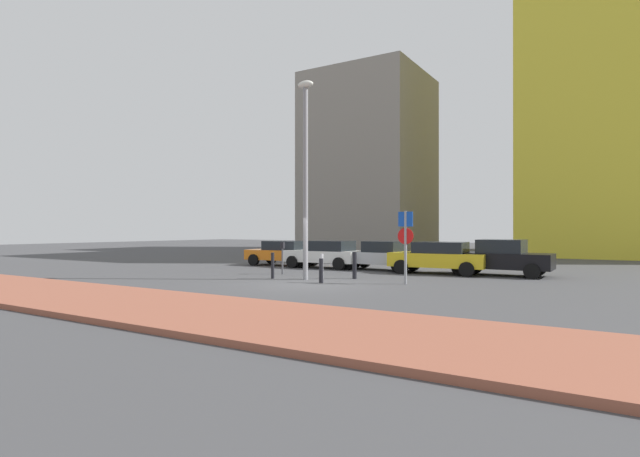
{
  "coord_description": "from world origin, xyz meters",
  "views": [
    {
      "loc": [
        9.79,
        -15.0,
        2.03
      ],
      "look_at": [
        -1.43,
        3.21,
        2.06
      ],
      "focal_mm": 27.34,
      "sensor_mm": 36.0,
      "label": 1
    }
  ],
  "objects_px": {
    "parked_car_white": "(326,254)",
    "street_lamp": "(306,164)",
    "parked_car_yellow": "(439,257)",
    "traffic_bollard_edge": "(355,265)",
    "parked_car_silver": "(381,255)",
    "traffic_bollard_near": "(322,266)",
    "parked_car_orange": "(284,253)",
    "parking_sign_post": "(406,238)",
    "traffic_bollard_mid": "(273,266)",
    "parked_car_black": "(499,257)",
    "traffic_bollard_far": "(321,271)",
    "parking_meter": "(282,254)"
  },
  "relations": [
    {
      "from": "parked_car_black",
      "to": "traffic_bollard_mid",
      "type": "relative_size",
      "value": 4.1
    },
    {
      "from": "traffic_bollard_mid",
      "to": "traffic_bollard_far",
      "type": "bearing_deg",
      "value": -6.89
    },
    {
      "from": "parked_car_yellow",
      "to": "parking_sign_post",
      "type": "bearing_deg",
      "value": -86.58
    },
    {
      "from": "parked_car_white",
      "to": "traffic_bollard_near",
      "type": "distance_m",
      "value": 5.68
    },
    {
      "from": "parked_car_silver",
      "to": "parking_sign_post",
      "type": "bearing_deg",
      "value": -57.33
    },
    {
      "from": "parked_car_orange",
      "to": "parking_sign_post",
      "type": "relative_size",
      "value": 1.59
    },
    {
      "from": "parked_car_yellow",
      "to": "street_lamp",
      "type": "height_order",
      "value": "street_lamp"
    },
    {
      "from": "parked_car_yellow",
      "to": "parked_car_black",
      "type": "relative_size",
      "value": 1.0
    },
    {
      "from": "parked_car_orange",
      "to": "traffic_bollard_edge",
      "type": "distance_m",
      "value": 8.07
    },
    {
      "from": "parked_car_white",
      "to": "parked_car_yellow",
      "type": "xyz_separation_m",
      "value": [
        6.11,
        -0.15,
        0.01
      ]
    },
    {
      "from": "parked_car_white",
      "to": "parked_car_black",
      "type": "distance_m",
      "value": 8.65
    },
    {
      "from": "parked_car_black",
      "to": "parked_car_white",
      "type": "bearing_deg",
      "value": -177.18
    },
    {
      "from": "traffic_bollard_far",
      "to": "traffic_bollard_edge",
      "type": "relative_size",
      "value": 0.84
    },
    {
      "from": "parked_car_yellow",
      "to": "traffic_bollard_near",
      "type": "bearing_deg",
      "value": -124.71
    },
    {
      "from": "parked_car_silver",
      "to": "parking_meter",
      "type": "distance_m",
      "value": 5.27
    },
    {
      "from": "traffic_bollard_far",
      "to": "traffic_bollard_edge",
      "type": "xyz_separation_m",
      "value": [
        0.38,
        2.0,
        0.09
      ]
    },
    {
      "from": "parking_meter",
      "to": "traffic_bollard_far",
      "type": "relative_size",
      "value": 1.57
    },
    {
      "from": "traffic_bollard_mid",
      "to": "parked_car_silver",
      "type": "bearing_deg",
      "value": 71.83
    },
    {
      "from": "parked_car_silver",
      "to": "traffic_bollard_mid",
      "type": "distance_m",
      "value": 6.55
    },
    {
      "from": "parking_meter",
      "to": "street_lamp",
      "type": "height_order",
      "value": "street_lamp"
    },
    {
      "from": "parked_car_white",
      "to": "street_lamp",
      "type": "bearing_deg",
      "value": -66.88
    },
    {
      "from": "parked_car_yellow",
      "to": "parking_sign_post",
      "type": "distance_m",
      "value": 4.88
    },
    {
      "from": "parking_meter",
      "to": "traffic_bollard_edge",
      "type": "relative_size",
      "value": 1.32
    },
    {
      "from": "parked_car_black",
      "to": "parked_car_yellow",
      "type": "bearing_deg",
      "value": -167.26
    },
    {
      "from": "traffic_bollard_mid",
      "to": "traffic_bollard_far",
      "type": "relative_size",
      "value": 1.16
    },
    {
      "from": "parked_car_orange",
      "to": "parked_car_black",
      "type": "xyz_separation_m",
      "value": [
        11.5,
        0.18,
        0.06
      ]
    },
    {
      "from": "parked_car_silver",
      "to": "parked_car_yellow",
      "type": "xyz_separation_m",
      "value": [
        3.09,
        -0.49,
        0.04
      ]
    },
    {
      "from": "traffic_bollard_far",
      "to": "parking_sign_post",
      "type": "bearing_deg",
      "value": 23.61
    },
    {
      "from": "parked_car_black",
      "to": "traffic_bollard_edge",
      "type": "bearing_deg",
      "value": -135.89
    },
    {
      "from": "parking_sign_post",
      "to": "traffic_bollard_mid",
      "type": "relative_size",
      "value": 2.53
    },
    {
      "from": "parked_car_yellow",
      "to": "traffic_bollard_far",
      "type": "distance_m",
      "value": 6.58
    },
    {
      "from": "parked_car_silver",
      "to": "parking_sign_post",
      "type": "height_order",
      "value": "parking_sign_post"
    },
    {
      "from": "parked_car_black",
      "to": "traffic_bollard_near",
      "type": "relative_size",
      "value": 4.27
    },
    {
      "from": "street_lamp",
      "to": "traffic_bollard_far",
      "type": "distance_m",
      "value": 4.39
    },
    {
      "from": "street_lamp",
      "to": "parking_meter",
      "type": "bearing_deg",
      "value": 146.83
    },
    {
      "from": "parked_car_silver",
      "to": "parked_car_yellow",
      "type": "bearing_deg",
      "value": -8.95
    },
    {
      "from": "parked_car_black",
      "to": "traffic_bollard_mid",
      "type": "distance_m",
      "value": 9.93
    },
    {
      "from": "traffic_bollard_mid",
      "to": "traffic_bollard_edge",
      "type": "xyz_separation_m",
      "value": [
        2.91,
        1.69,
        0.01
      ]
    },
    {
      "from": "traffic_bollard_near",
      "to": "traffic_bollard_mid",
      "type": "xyz_separation_m",
      "value": [
        -1.8,
        -0.93,
        0.02
      ]
    },
    {
      "from": "street_lamp",
      "to": "parked_car_black",
      "type": "bearing_deg",
      "value": 43.45
    },
    {
      "from": "parking_sign_post",
      "to": "street_lamp",
      "type": "xyz_separation_m",
      "value": [
        -4.03,
        -0.6,
        2.95
      ]
    },
    {
      "from": "traffic_bollard_far",
      "to": "street_lamp",
      "type": "bearing_deg",
      "value": 149.97
    },
    {
      "from": "parked_car_silver",
      "to": "parked_car_yellow",
      "type": "distance_m",
      "value": 3.13
    },
    {
      "from": "parked_car_white",
      "to": "parked_car_yellow",
      "type": "distance_m",
      "value": 6.11
    },
    {
      "from": "parked_car_orange",
      "to": "parked_car_yellow",
      "type": "bearing_deg",
      "value": -2.49
    },
    {
      "from": "traffic_bollard_far",
      "to": "parking_meter",
      "type": "bearing_deg",
      "value": 147.89
    },
    {
      "from": "parking_meter",
      "to": "traffic_bollard_mid",
      "type": "xyz_separation_m",
      "value": [
        0.8,
        -1.78,
        -0.4
      ]
    },
    {
      "from": "parked_car_yellow",
      "to": "parking_sign_post",
      "type": "xyz_separation_m",
      "value": [
        0.29,
        -4.78,
        0.93
      ]
    },
    {
      "from": "parked_car_yellow",
      "to": "traffic_bollard_edge",
      "type": "bearing_deg",
      "value": -118.81
    },
    {
      "from": "parked_car_silver",
      "to": "parking_meter",
      "type": "height_order",
      "value": "parking_meter"
    }
  ]
}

